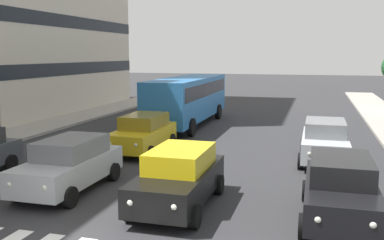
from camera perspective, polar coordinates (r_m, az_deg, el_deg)
The scene contains 6 objects.
car_0 at distance 12.54m, azimuth 18.70°, elevation -8.47°, with size 2.02×4.44×1.72m.
car_1 at distance 12.98m, azimuth -1.70°, elevation -7.43°, with size 2.02×4.44×1.72m.
car_2 at distance 15.01m, azimuth -15.64°, elevation -5.53°, with size 2.02×4.44×1.72m.
car_row2_0 at distance 19.06m, azimuth 16.87°, elevation -2.61°, with size 2.02×4.44×1.72m.
car_row2_1 at distance 20.19m, azimuth -6.34°, elevation -1.67°, with size 2.02×4.44×1.72m.
bus_behind_traffic at distance 27.55m, azimuth -0.48°, elevation 3.17°, with size 2.78×10.50×3.00m.
Camera 1 is at (-5.61, 7.69, 4.47)m, focal length 41.04 mm.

